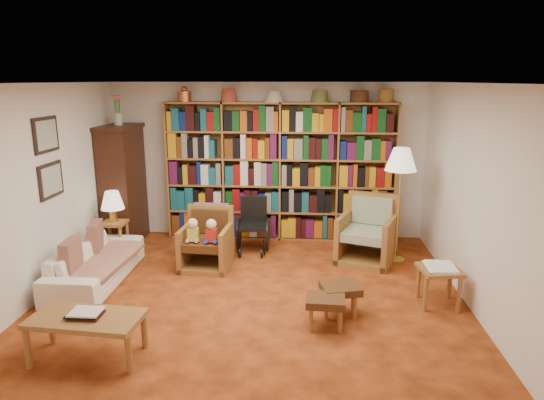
# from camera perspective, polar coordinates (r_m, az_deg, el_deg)

# --- Properties ---
(floor) EXTENTS (5.00, 5.00, 0.00)m
(floor) POSITION_cam_1_polar(r_m,az_deg,el_deg) (5.87, -2.33, -11.64)
(floor) COLOR #B7501C
(floor) RESTS_ON ground
(ceiling) EXTENTS (5.00, 5.00, 0.00)m
(ceiling) POSITION_cam_1_polar(r_m,az_deg,el_deg) (5.29, -2.61, 13.59)
(ceiling) COLOR silver
(ceiling) RESTS_ON wall_back
(wall_back) EXTENTS (5.00, 0.00, 5.00)m
(wall_back) POSITION_cam_1_polar(r_m,az_deg,el_deg) (7.88, -0.42, 4.60)
(wall_back) COLOR white
(wall_back) RESTS_ON floor
(wall_front) EXTENTS (5.00, 0.00, 5.00)m
(wall_front) POSITION_cam_1_polar(r_m,az_deg,el_deg) (3.10, -7.75, -10.67)
(wall_front) COLOR white
(wall_front) RESTS_ON floor
(wall_left) EXTENTS (0.00, 5.00, 5.00)m
(wall_left) POSITION_cam_1_polar(r_m,az_deg,el_deg) (6.24, -25.93, 0.66)
(wall_left) COLOR white
(wall_left) RESTS_ON floor
(wall_right) EXTENTS (0.00, 5.00, 5.00)m
(wall_right) POSITION_cam_1_polar(r_m,az_deg,el_deg) (5.73, 23.23, -0.13)
(wall_right) COLOR white
(wall_right) RESTS_ON floor
(bookshelf) EXTENTS (3.60, 0.30, 2.42)m
(bookshelf) POSITION_cam_1_polar(r_m,az_deg,el_deg) (7.72, 0.97, 3.80)
(bookshelf) COLOR olive
(bookshelf) RESTS_ON floor
(curio_cabinet) EXTENTS (0.50, 0.95, 2.40)m
(curio_cabinet) POSITION_cam_1_polar(r_m,az_deg,el_deg) (7.96, -17.13, 1.90)
(curio_cabinet) COLOR #371D0F
(curio_cabinet) RESTS_ON floor
(framed_pictures) EXTENTS (0.03, 0.52, 0.97)m
(framed_pictures) POSITION_cam_1_polar(r_m,az_deg,el_deg) (6.42, -24.81, 4.54)
(framed_pictures) COLOR black
(framed_pictures) RESTS_ON wall_left
(sofa) EXTENTS (1.76, 0.70, 0.51)m
(sofa) POSITION_cam_1_polar(r_m,az_deg,el_deg) (6.63, -20.03, -7.02)
(sofa) COLOR white
(sofa) RESTS_ON floor
(sofa_throw) EXTENTS (0.77, 1.34, 0.04)m
(sofa_throw) POSITION_cam_1_polar(r_m,az_deg,el_deg) (6.59, -19.66, -6.70)
(sofa_throw) COLOR beige
(sofa_throw) RESTS_ON sofa
(cushion_left) EXTENTS (0.21, 0.43, 0.41)m
(cushion_left) POSITION_cam_1_polar(r_m,az_deg,el_deg) (6.92, -19.99, -4.44)
(cushion_left) COLOR maroon
(cushion_left) RESTS_ON sofa
(cushion_right) EXTENTS (0.15, 0.41, 0.40)m
(cushion_right) POSITION_cam_1_polar(r_m,az_deg,el_deg) (6.32, -22.53, -6.40)
(cushion_right) COLOR maroon
(cushion_right) RESTS_ON sofa
(side_table_lamp) EXTENTS (0.34, 0.34, 0.54)m
(side_table_lamp) POSITION_cam_1_polar(r_m,az_deg,el_deg) (7.42, -18.00, -3.64)
(side_table_lamp) COLOR olive
(side_table_lamp) RESTS_ON floor
(table_lamp) EXTENTS (0.33, 0.33, 0.45)m
(table_lamp) POSITION_cam_1_polar(r_m,az_deg,el_deg) (7.30, -18.27, -0.14)
(table_lamp) COLOR gold
(table_lamp) RESTS_ON side_table_lamp
(armchair_leather) EXTENTS (0.70, 0.74, 0.83)m
(armchair_leather) POSITION_cam_1_polar(r_m,az_deg,el_deg) (6.82, -7.63, -4.89)
(armchair_leather) COLOR olive
(armchair_leather) RESTS_ON floor
(armchair_sage) EXTENTS (1.02, 1.02, 0.93)m
(armchair_sage) POSITION_cam_1_polar(r_m,az_deg,el_deg) (7.13, 10.97, -4.07)
(armchair_sage) COLOR olive
(armchair_sage) RESTS_ON floor
(wheelchair) EXTENTS (0.47, 0.66, 0.82)m
(wheelchair) POSITION_cam_1_polar(r_m,az_deg,el_deg) (7.34, -2.23, -3.14)
(wheelchair) COLOR black
(wheelchair) RESTS_ON floor
(floor_lamp) EXTENTS (0.43, 0.43, 1.63)m
(floor_lamp) POSITION_cam_1_polar(r_m,az_deg,el_deg) (6.89, 14.92, 4.10)
(floor_lamp) COLOR gold
(floor_lamp) RESTS_ON floor
(side_table_papers) EXTENTS (0.50, 0.50, 0.48)m
(side_table_papers) POSITION_cam_1_polar(r_m,az_deg,el_deg) (5.91, 19.09, -8.24)
(side_table_papers) COLOR olive
(side_table_papers) RESTS_ON floor
(footstool_a) EXTENTS (0.42, 0.36, 0.34)m
(footstool_a) POSITION_cam_1_polar(r_m,az_deg,el_deg) (5.19, 6.32, -11.91)
(footstool_a) COLOR #4E2E15
(footstool_a) RESTS_ON floor
(footstool_b) EXTENTS (0.48, 0.43, 0.35)m
(footstool_b) POSITION_cam_1_polar(r_m,az_deg,el_deg) (5.46, 8.05, -10.51)
(footstool_b) COLOR #4E2E15
(footstool_b) RESTS_ON floor
(coffee_table) EXTENTS (1.06, 0.59, 0.48)m
(coffee_table) POSITION_cam_1_polar(r_m,az_deg,el_deg) (4.91, -21.01, -13.19)
(coffee_table) COLOR olive
(coffee_table) RESTS_ON floor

